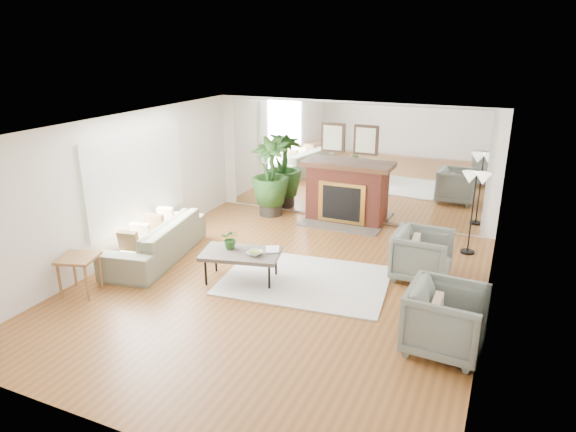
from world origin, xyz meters
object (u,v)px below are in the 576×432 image
at_px(side_table, 78,263).
at_px(coffee_table, 241,254).
at_px(potted_ficus, 270,174).
at_px(sofa, 156,240).
at_px(fireplace, 345,192).
at_px(armchair_front, 446,320).
at_px(armchair_back, 422,255).
at_px(floor_lamp, 476,185).

bearing_deg(side_table, coffee_table, 34.35).
bearing_deg(side_table, potted_ficus, 77.35).
bearing_deg(sofa, fireplace, 131.91).
height_order(sofa, armchair_front, armchair_front).
distance_m(coffee_table, armchair_back, 2.89).
distance_m(sofa, potted_ficus, 3.13).
bearing_deg(sofa, side_table, -17.30).
bearing_deg(sofa, coffee_table, 74.25).
bearing_deg(coffee_table, potted_ficus, 107.57).
bearing_deg(fireplace, sofa, -128.10).
bearing_deg(fireplace, armchair_front, -57.13).
bearing_deg(armchair_back, coffee_table, 116.16).
height_order(side_table, potted_ficus, potted_ficus).
xyz_separation_m(fireplace, side_table, (-2.65, -4.68, -0.15)).
relative_size(coffee_table, sofa, 0.58).
relative_size(fireplace, side_table, 3.11).
xyz_separation_m(coffee_table, sofa, (-1.81, 0.18, -0.11)).
bearing_deg(coffee_table, sofa, 174.24).
bearing_deg(coffee_table, armchair_front, -12.46).
relative_size(fireplace, potted_ficus, 1.19).
bearing_deg(armchair_back, armchair_front, -161.40).
relative_size(sofa, potted_ficus, 1.36).
bearing_deg(armchair_front, floor_lamp, 3.78).
bearing_deg(potted_ficus, floor_lamp, -6.84).
bearing_deg(armchair_back, side_table, 120.30).
height_order(coffee_table, armchair_back, armchair_back).
bearing_deg(fireplace, floor_lamp, -14.48).
height_order(sofa, potted_ficus, potted_ficus).
height_order(side_table, floor_lamp, floor_lamp).
bearing_deg(armchair_front, fireplace, 36.12).
distance_m(armchair_back, armchair_front, 2.05).
bearing_deg(side_table, fireplace, 60.49).
xyz_separation_m(coffee_table, floor_lamp, (3.21, 2.64, 0.83)).
bearing_deg(sofa, floor_lamp, 106.14).
bearing_deg(fireplace, potted_ficus, -174.45).
bearing_deg(potted_ficus, side_table, -102.65).
relative_size(coffee_table, side_table, 2.06).
xyz_separation_m(fireplace, armchair_front, (2.60, -4.02, -0.24)).
bearing_deg(floor_lamp, coffee_table, -140.50).
distance_m(fireplace, sofa, 3.98).
bearing_deg(coffee_table, armchair_back, 25.31).
height_order(armchair_front, potted_ficus, potted_ficus).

